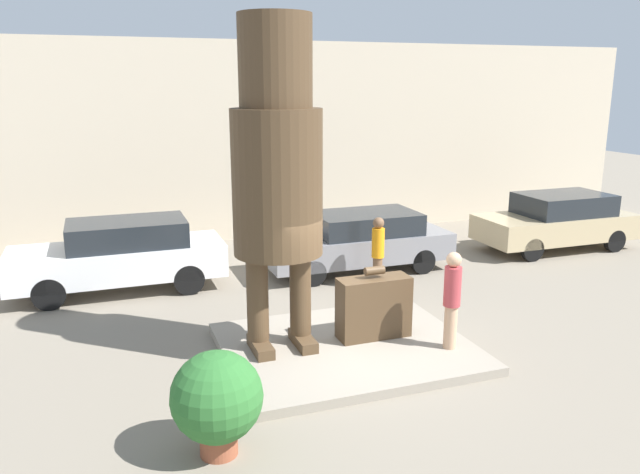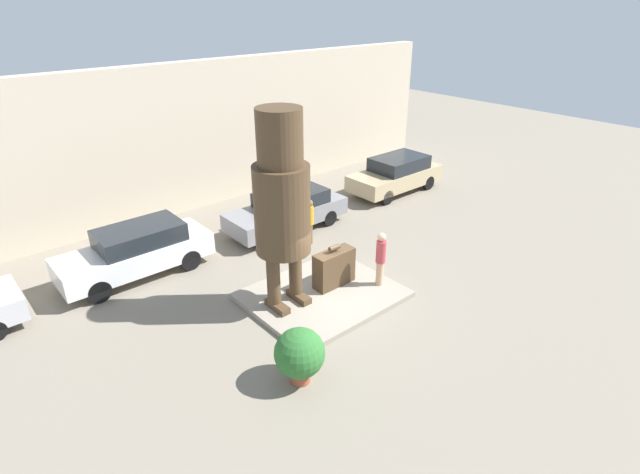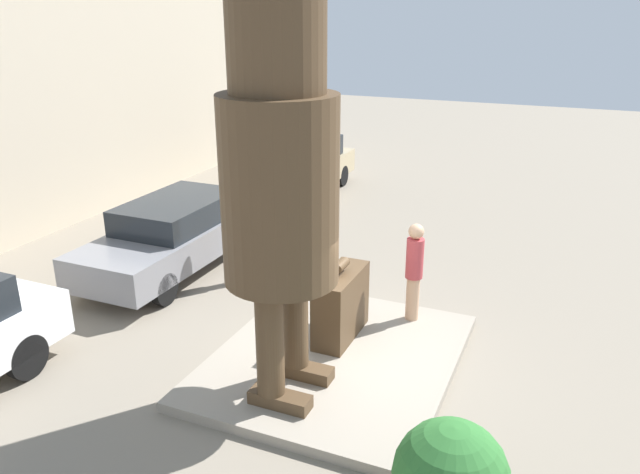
{
  "view_description": "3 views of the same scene",
  "coord_description": "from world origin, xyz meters",
  "px_view_note": "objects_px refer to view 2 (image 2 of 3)",
  "views": [
    {
      "loc": [
        -3.97,
        -9.62,
        4.74
      ],
      "look_at": [
        -0.41,
        0.28,
        2.11
      ],
      "focal_mm": 35.0,
      "sensor_mm": 36.0,
      "label": 1
    },
    {
      "loc": [
        -8.37,
        -9.59,
        8.3
      ],
      "look_at": [
        -0.32,
        -0.25,
        2.23
      ],
      "focal_mm": 28.0,
      "sensor_mm": 36.0,
      "label": 2
    },
    {
      "loc": [
        -7.95,
        -3.16,
        5.3
      ],
      "look_at": [
        -0.14,
        0.21,
        2.15
      ],
      "focal_mm": 35.0,
      "sensor_mm": 36.0,
      "label": 3
    }
  ],
  "objects_px": {
    "statue_figure": "(282,197)",
    "parked_car_white": "(137,251)",
    "parked_car_tan": "(396,174)",
    "planter_pot": "(300,354)",
    "tourist": "(381,257)",
    "parked_car_grey": "(288,210)",
    "giant_suitcase": "(334,268)",
    "worker_hivis": "(310,220)"
  },
  "relations": [
    {
      "from": "parked_car_tan",
      "to": "parked_car_grey",
      "type": "bearing_deg",
      "value": 0.1
    },
    {
      "from": "giant_suitcase",
      "to": "statue_figure",
      "type": "bearing_deg",
      "value": 174.25
    },
    {
      "from": "statue_figure",
      "to": "parked_car_white",
      "type": "height_order",
      "value": "statue_figure"
    },
    {
      "from": "parked_car_tan",
      "to": "statue_figure",
      "type": "bearing_deg",
      "value": 23.93
    },
    {
      "from": "parked_car_white",
      "to": "planter_pot",
      "type": "height_order",
      "value": "parked_car_white"
    },
    {
      "from": "statue_figure",
      "to": "parked_car_white",
      "type": "bearing_deg",
      "value": 118.28
    },
    {
      "from": "tourist",
      "to": "planter_pot",
      "type": "height_order",
      "value": "tourist"
    },
    {
      "from": "parked_car_white",
      "to": "worker_hivis",
      "type": "bearing_deg",
      "value": 161.55
    },
    {
      "from": "statue_figure",
      "to": "worker_hivis",
      "type": "height_order",
      "value": "statue_figure"
    },
    {
      "from": "parked_car_white",
      "to": "parked_car_grey",
      "type": "bearing_deg",
      "value": 176.65
    },
    {
      "from": "statue_figure",
      "to": "tourist",
      "type": "xyz_separation_m",
      "value": [
        2.8,
        -1.1,
        -2.33
      ]
    },
    {
      "from": "parked_car_white",
      "to": "parked_car_grey",
      "type": "distance_m",
      "value": 5.82
    },
    {
      "from": "parked_car_tan",
      "to": "worker_hivis",
      "type": "xyz_separation_m",
      "value": [
        -6.42,
        -1.55,
        0.1
      ]
    },
    {
      "from": "parked_car_tan",
      "to": "worker_hivis",
      "type": "distance_m",
      "value": 6.61
    },
    {
      "from": "parked_car_white",
      "to": "parked_car_grey",
      "type": "relative_size",
      "value": 1.0
    },
    {
      "from": "giant_suitcase",
      "to": "planter_pot",
      "type": "xyz_separation_m",
      "value": [
        -3.36,
        -2.52,
        0.06
      ]
    },
    {
      "from": "giant_suitcase",
      "to": "parked_car_grey",
      "type": "relative_size",
      "value": 0.28
    },
    {
      "from": "tourist",
      "to": "statue_figure",
      "type": "bearing_deg",
      "value": 158.64
    },
    {
      "from": "statue_figure",
      "to": "giant_suitcase",
      "type": "bearing_deg",
      "value": -5.75
    },
    {
      "from": "tourist",
      "to": "planter_pot",
      "type": "distance_m",
      "value": 4.71
    },
    {
      "from": "parked_car_grey",
      "to": "planter_pot",
      "type": "bearing_deg",
      "value": 54.4
    },
    {
      "from": "parked_car_white",
      "to": "giant_suitcase",
      "type": "bearing_deg",
      "value": 131.49
    },
    {
      "from": "tourist",
      "to": "parked_car_white",
      "type": "xyz_separation_m",
      "value": [
        -5.27,
        5.68,
        -0.24
      ]
    },
    {
      "from": "parked_car_tan",
      "to": "planter_pot",
      "type": "bearing_deg",
      "value": 31.81
    },
    {
      "from": "giant_suitcase",
      "to": "planter_pot",
      "type": "distance_m",
      "value": 4.2
    },
    {
      "from": "statue_figure",
      "to": "parked_car_white",
      "type": "distance_m",
      "value": 5.8
    },
    {
      "from": "planter_pot",
      "to": "worker_hivis",
      "type": "height_order",
      "value": "worker_hivis"
    },
    {
      "from": "tourist",
      "to": "parked_car_grey",
      "type": "bearing_deg",
      "value": 84.15
    },
    {
      "from": "parked_car_grey",
      "to": "tourist",
      "type": "bearing_deg",
      "value": 84.15
    },
    {
      "from": "planter_pot",
      "to": "giant_suitcase",
      "type": "bearing_deg",
      "value": 36.89
    },
    {
      "from": "statue_figure",
      "to": "planter_pot",
      "type": "height_order",
      "value": "statue_figure"
    },
    {
      "from": "tourist",
      "to": "parked_car_tan",
      "type": "relative_size",
      "value": 0.38
    },
    {
      "from": "parked_car_white",
      "to": "parked_car_tan",
      "type": "distance_m",
      "value": 12.05
    },
    {
      "from": "parked_car_grey",
      "to": "worker_hivis",
      "type": "bearing_deg",
      "value": 83.02
    },
    {
      "from": "parked_car_grey",
      "to": "statue_figure",
      "type": "bearing_deg",
      "value": 51.7
    },
    {
      "from": "giant_suitcase",
      "to": "parked_car_white",
      "type": "height_order",
      "value": "parked_car_white"
    },
    {
      "from": "parked_car_grey",
      "to": "planter_pot",
      "type": "xyz_separation_m",
      "value": [
        -4.97,
        -6.94,
        -0.0
      ]
    },
    {
      "from": "parked_car_tan",
      "to": "planter_pot",
      "type": "relative_size",
      "value": 3.22
    },
    {
      "from": "tourist",
      "to": "worker_hivis",
      "type": "relative_size",
      "value": 1.02
    },
    {
      "from": "parked_car_grey",
      "to": "planter_pot",
      "type": "relative_size",
      "value": 3.34
    },
    {
      "from": "worker_hivis",
      "to": "parked_car_white",
      "type": "bearing_deg",
      "value": 161.55
    },
    {
      "from": "worker_hivis",
      "to": "parked_car_tan",
      "type": "bearing_deg",
      "value": 13.55
    }
  ]
}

